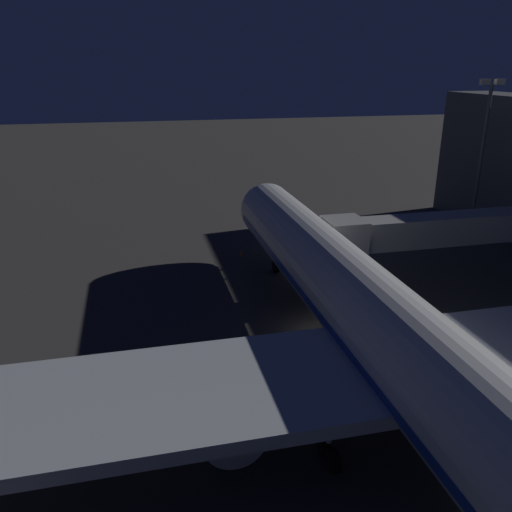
{
  "coord_description": "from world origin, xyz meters",
  "views": [
    {
      "loc": [
        12.56,
        32.08,
        18.85
      ],
      "look_at": [
        3.0,
        -8.24,
        3.5
      ],
      "focal_mm": 36.34,
      "sensor_mm": 36.0,
      "label": 1
    }
  ],
  "objects_px": {
    "apron_floodlight_mast": "(483,148)",
    "airliner_at_gate": "(396,344)",
    "traffic_cone_nose_starboard": "(242,252)",
    "traffic_cone_nose_port": "(282,249)",
    "jet_bridge": "(413,232)"
  },
  "relations": [
    {
      "from": "airliner_at_gate",
      "to": "traffic_cone_nose_port",
      "type": "xyz_separation_m",
      "value": [
        -2.2,
        -28.94,
        -4.87
      ]
    },
    {
      "from": "traffic_cone_nose_port",
      "to": "airliner_at_gate",
      "type": "bearing_deg",
      "value": 85.65
    },
    {
      "from": "airliner_at_gate",
      "to": "traffic_cone_nose_port",
      "type": "relative_size",
      "value": 107.6
    },
    {
      "from": "traffic_cone_nose_port",
      "to": "traffic_cone_nose_starboard",
      "type": "height_order",
      "value": "same"
    },
    {
      "from": "apron_floodlight_mast",
      "to": "traffic_cone_nose_starboard",
      "type": "height_order",
      "value": "apron_floodlight_mast"
    },
    {
      "from": "traffic_cone_nose_port",
      "to": "traffic_cone_nose_starboard",
      "type": "bearing_deg",
      "value": 0.0
    },
    {
      "from": "apron_floodlight_mast",
      "to": "traffic_cone_nose_port",
      "type": "height_order",
      "value": "apron_floodlight_mast"
    },
    {
      "from": "traffic_cone_nose_starboard",
      "to": "apron_floodlight_mast",
      "type": "bearing_deg",
      "value": -178.8
    },
    {
      "from": "apron_floodlight_mast",
      "to": "traffic_cone_nose_port",
      "type": "distance_m",
      "value": 25.31
    },
    {
      "from": "apron_floodlight_mast",
      "to": "airliner_at_gate",
      "type": "bearing_deg",
      "value": 49.18
    },
    {
      "from": "traffic_cone_nose_starboard",
      "to": "airliner_at_gate",
      "type": "bearing_deg",
      "value": 94.35
    },
    {
      "from": "apron_floodlight_mast",
      "to": "traffic_cone_nose_port",
      "type": "relative_size",
      "value": 31.66
    },
    {
      "from": "jet_bridge",
      "to": "traffic_cone_nose_starboard",
      "type": "height_order",
      "value": "jet_bridge"
    },
    {
      "from": "airliner_at_gate",
      "to": "traffic_cone_nose_starboard",
      "type": "bearing_deg",
      "value": -85.65
    },
    {
      "from": "traffic_cone_nose_port",
      "to": "jet_bridge",
      "type": "bearing_deg",
      "value": 124.82
    }
  ]
}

